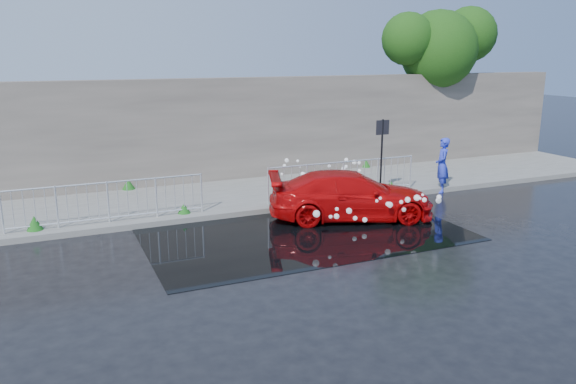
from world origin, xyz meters
name	(u,v)px	position (x,y,z in m)	size (l,w,h in m)	color
ground	(301,246)	(0.00, 0.00, 0.00)	(90.00, 90.00, 0.00)	black
pavement	(235,195)	(0.00, 5.00, 0.07)	(30.00, 4.00, 0.15)	#61615D
curb	(257,211)	(0.00, 3.00, 0.08)	(30.00, 0.25, 0.16)	#61615D
retaining_wall	(213,130)	(0.00, 7.20, 1.90)	(30.00, 0.60, 3.50)	#554E47
puddle	(302,231)	(0.50, 1.00, 0.01)	(8.00, 5.00, 0.01)	black
sign_post	(382,144)	(4.20, 3.10, 1.72)	(0.45, 0.06, 2.50)	black
tree	(440,45)	(9.59, 7.41, 4.77)	(5.16, 3.13, 6.33)	#332114
railing_left	(108,201)	(-4.00, 3.35, 0.74)	(5.05, 0.05, 1.10)	silver
railing_right	(343,177)	(3.00, 3.35, 0.74)	(5.05, 0.05, 1.10)	silver
weeds	(232,192)	(-0.25, 4.44, 0.33)	(12.17, 3.93, 0.44)	#124412
water_spray	(352,192)	(2.50, 1.92, 0.63)	(3.63, 5.75, 1.06)	white
red_car	(351,195)	(2.25, 1.56, 0.66)	(1.84, 4.52, 1.31)	#B70708
person	(442,165)	(6.50, 3.00, 0.90)	(0.66, 0.43, 1.80)	blue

